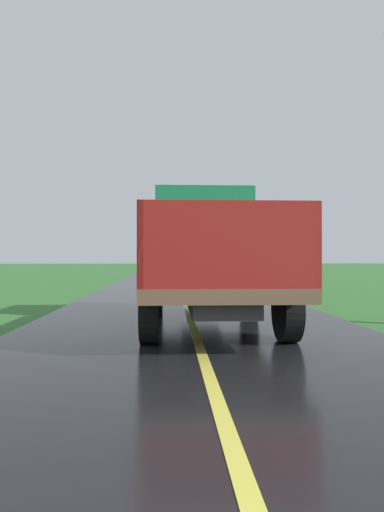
# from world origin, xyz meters

# --- Properties ---
(banana_truck_near) EXTENTS (2.38, 5.82, 2.80)m
(banana_truck_near) POSITION_xyz_m (0.34, 10.27, 1.47)
(banana_truck_near) COLOR #2D2D30
(banana_truck_near) RESTS_ON road_surface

